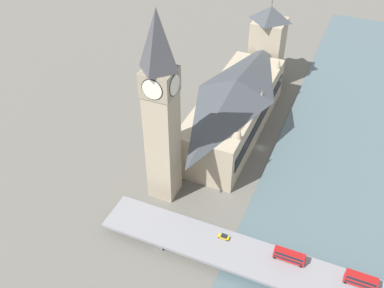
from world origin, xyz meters
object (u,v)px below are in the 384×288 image
Objects in this scene: victoria_tower at (267,45)px; car_northbound_mid at (224,237)px; double_decker_bus_mid at (289,256)px; clock_tower at (161,108)px; parliament_hall at (235,106)px; road_bridge at (313,280)px; double_decker_bus_lead at (361,280)px.

car_northbound_mid is at bearing 99.13° from victoria_tower.
victoria_tower is at bearing -70.61° from double_decker_bus_mid.
victoria_tower is at bearing -96.59° from clock_tower.
parliament_hall is at bearing -57.81° from double_decker_bus_mid.
clock_tower is 67.87m from double_decker_bus_mid.
road_bridge is (-52.73, 72.70, -10.59)m from parliament_hall.
parliament_hall reaches higher than road_bridge.
clock_tower is 78.19m from road_bridge.
parliament_hall is 72.08m from car_northbound_mid.
victoria_tower is 139.04m from road_bridge.
victoria_tower is 131.96m from double_decker_bus_mid.
parliament_hall reaches higher than double_decker_bus_lead.
parliament_hall reaches higher than double_decker_bus_mid.
car_northbound_mid is (47.08, -0.67, -1.98)m from double_decker_bus_lead.
double_decker_bus_lead is at bearing 179.17° from double_decker_bus_mid.
clock_tower is at bearing 83.41° from victoria_tower.
road_bridge is 14.27× the size of double_decker_bus_mid.
parliament_hall is 1.07× the size of clock_tower.
double_decker_bus_lead is at bearing 118.35° from victoria_tower.
clock_tower is at bearing -18.23° from road_bridge.
double_decker_bus_lead is at bearing 133.93° from parliament_hall.
double_decker_bus_lead is at bearing 179.19° from car_northbound_mid.
victoria_tower is 4.68× the size of double_decker_bus_lead.
double_decker_bus_mid is (23.38, -0.34, -0.18)m from double_decker_bus_lead.
clock_tower is 7.68× the size of double_decker_bus_lead.
parliament_hall is 20.52× the size of car_northbound_mid.
car_northbound_mid is at bearing 151.45° from clock_tower.
victoria_tower is at bearing -89.94° from parliament_hall.
double_decker_bus_mid is (-43.47, 69.06, -7.19)m from parliament_hall.
victoria_tower reaches higher than double_decker_bus_lead.
clock_tower is 88.09m from double_decker_bus_lead.
car_northbound_mid is (-19.83, 123.35, -16.73)m from victoria_tower.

